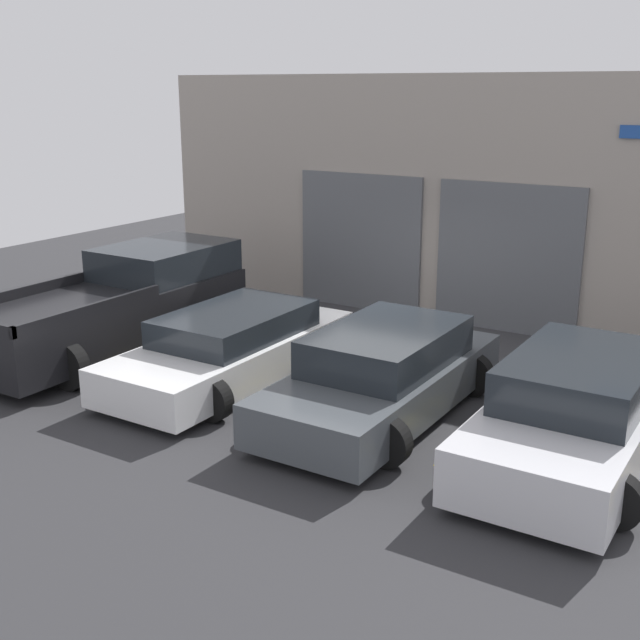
{
  "coord_description": "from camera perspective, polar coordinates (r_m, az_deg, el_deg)",
  "views": [
    {
      "loc": [
        6.34,
        -11.63,
        4.59
      ],
      "look_at": [
        0.0,
        -1.52,
        1.1
      ],
      "focal_mm": 45.0,
      "sensor_mm": 36.0,
      "label": 1
    }
  ],
  "objects": [
    {
      "name": "shophouse_building",
      "position": [
        16.36,
        9.04,
        8.35
      ],
      "size": [
        13.39,
        0.68,
        4.83
      ],
      "color": "#9E9389",
      "rests_on": "ground"
    },
    {
      "name": "pickup_truck",
      "position": [
        14.89,
        -14.0,
        1.08
      ],
      "size": [
        2.49,
        5.46,
        1.7
      ],
      "color": "black",
      "rests_on": "ground"
    },
    {
      "name": "sedan_side",
      "position": [
        11.56,
        4.55,
        -3.91
      ],
      "size": [
        2.27,
        4.6,
        1.29
      ],
      "color": "#474C51",
      "rests_on": "ground"
    },
    {
      "name": "van_right",
      "position": [
        10.66,
        17.8,
        -6.26
      ],
      "size": [
        2.25,
        4.55,
        1.38
      ],
      "color": "silver",
      "rests_on": "ground"
    },
    {
      "name": "ground_plane",
      "position": [
        14.02,
        3.29,
        -2.84
      ],
      "size": [
        28.0,
        28.0,
        0.0
      ],
      "primitive_type": "plane",
      "color": "#2D2D30"
    },
    {
      "name": "parking_stripe_centre",
      "position": [
        12.4,
        -1.23,
        -5.42
      ],
      "size": [
        0.12,
        2.2,
        0.01
      ],
      "primitive_type": "cube",
      "color": "gold",
      "rests_on": "ground"
    },
    {
      "name": "parking_stripe_left",
      "position": [
        14.0,
        -10.68,
        -3.12
      ],
      "size": [
        0.12,
        2.2,
        0.01
      ],
      "primitive_type": "cube",
      "color": "gold",
      "rests_on": "ground"
    },
    {
      "name": "sedan_white",
      "position": [
        12.99,
        -6.24,
        -1.92
      ],
      "size": [
        2.21,
        4.7,
        1.15
      ],
      "color": "white",
      "rests_on": "ground"
    },
    {
      "name": "parking_stripe_right",
      "position": [
        11.25,
        10.67,
        -8.07
      ],
      "size": [
        0.12,
        2.2,
        0.01
      ],
      "primitive_type": "cube",
      "color": "gold",
      "rests_on": "ground"
    },
    {
      "name": "parking_stripe_far_left",
      "position": [
        15.92,
        -18.0,
        -1.27
      ],
      "size": [
        0.12,
        2.2,
        0.01
      ],
      "primitive_type": "cube",
      "color": "gold",
      "rests_on": "ground"
    }
  ]
}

